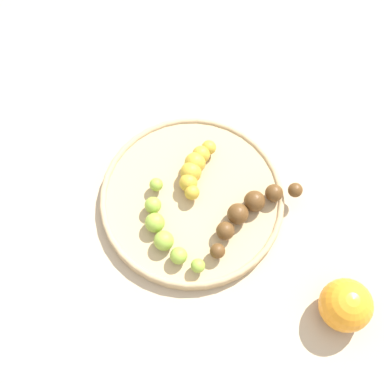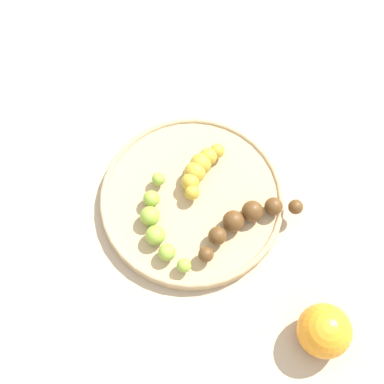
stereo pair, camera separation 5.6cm
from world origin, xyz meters
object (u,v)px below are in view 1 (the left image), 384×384
at_px(banana_spotted, 195,168).
at_px(orange_fruit, 346,305).
at_px(banana_green, 164,229).
at_px(banana_overripe, 249,211).
at_px(fruit_bowl, 192,199).

distance_m(banana_spotted, orange_fruit, 0.30).
relative_size(banana_green, orange_fruit, 2.18).
distance_m(banana_overripe, banana_spotted, 0.11).
distance_m(banana_spotted, banana_green, 0.11).
distance_m(fruit_bowl, orange_fruit, 0.28).
xyz_separation_m(banana_green, orange_fruit, (0.19, 0.21, 0.00)).
relative_size(fruit_bowl, orange_fruit, 3.84).
bearing_deg(orange_fruit, banana_overripe, -156.95).
bearing_deg(fruit_bowl, banana_green, -53.83).
distance_m(fruit_bowl, banana_overripe, 0.10).
height_order(banana_spotted, banana_green, banana_spotted).
xyz_separation_m(banana_overripe, orange_fruit, (0.18, 0.08, 0.00)).
bearing_deg(banana_overripe, orange_fruit, -176.80).
bearing_deg(banana_overripe, fruit_bowl, 32.02).
height_order(banana_overripe, orange_fruit, orange_fruit).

